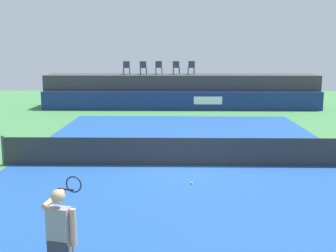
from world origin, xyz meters
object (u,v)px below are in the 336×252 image
spectator_chair_left (143,67)px  tennis_player (61,239)px  spectator_chair_center (159,67)px  tennis_ball (191,183)px  spectator_chair_right (176,67)px  net_post_near (3,150)px  spectator_chair_far_left (127,67)px  spectator_chair_far_right (191,67)px

spectator_chair_left → tennis_player: spectator_chair_left is taller
spectator_chair_center → tennis_ball: spectator_chair_center is taller
spectator_chair_right → net_post_near: bearing=-110.8°
spectator_chair_far_left → tennis_ball: spectator_chair_far_left is taller
net_post_near → tennis_player: tennis_player is taller
net_post_near → tennis_player: (4.07, -7.98, 0.46)m
spectator_chair_left → spectator_chair_center: size_ratio=1.00×
spectator_chair_left → tennis_ball: (2.65, -17.06, -2.66)m
spectator_chair_left → tennis_ball: spectator_chair_left is taller
spectator_chair_far_right → tennis_ball: (-0.56, -17.50, -2.66)m
spectator_chair_far_left → net_post_near: bearing=-99.5°
spectator_chair_right → spectator_chair_far_right: 1.02m
spectator_chair_right → spectator_chair_far_right: size_ratio=1.00×
spectator_chair_right → net_post_near: (-5.86, -15.40, -2.19)m
tennis_ball → spectator_chair_center: bearing=95.3°
spectator_chair_left → tennis_player: size_ratio=0.50×
spectator_chair_far_left → spectator_chair_far_right: (4.35, 0.24, 0.00)m
tennis_player → net_post_near: bearing=117.0°
tennis_player → spectator_chair_far_right: bearing=83.1°
spectator_chair_left → spectator_chair_right: size_ratio=1.00×
spectator_chair_left → tennis_ball: 17.47m
spectator_chair_right → spectator_chair_far_right: (1.02, 0.01, 0.00)m
spectator_chair_far_left → spectator_chair_center: same height
spectator_chair_left → spectator_chair_far_right: 3.24m
spectator_chair_far_right → tennis_ball: spectator_chair_far_right is taller
spectator_chair_left → spectator_chair_right: 2.24m
net_post_near → tennis_ball: 6.67m
spectator_chair_far_left → spectator_chair_left: size_ratio=1.00×
spectator_chair_center → spectator_chair_right: (1.18, -0.11, 0.00)m
spectator_chair_far_left → spectator_chair_right: size_ratio=1.00×
spectator_chair_right → tennis_ball: size_ratio=13.06×
spectator_chair_left → spectator_chair_right: (2.19, 0.43, 0.00)m
spectator_chair_far_right → tennis_player: 23.62m
spectator_chair_center → spectator_chair_far_right: (2.20, -0.10, 0.00)m
spectator_chair_far_right → tennis_player: size_ratio=0.50×
spectator_chair_far_left → tennis_player: bearing=-86.2°
spectator_chair_right → tennis_player: 23.51m
spectator_chair_far_right → tennis_player: (-2.81, -23.39, -1.73)m
spectator_chair_right → spectator_chair_far_left: bearing=-176.2°
spectator_chair_center → spectator_chair_right: size_ratio=1.00×
spectator_chair_right → net_post_near: 16.62m
spectator_chair_right → spectator_chair_far_right: same height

